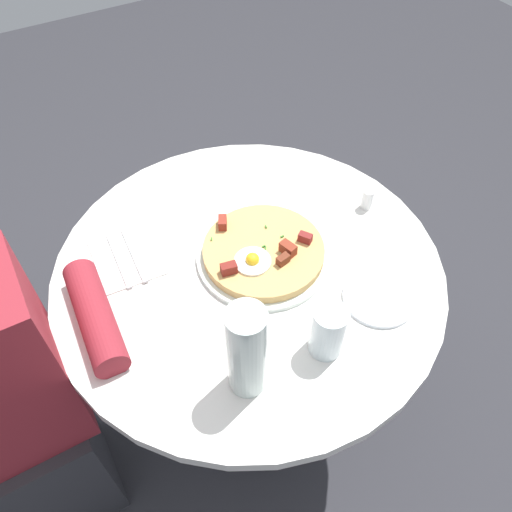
# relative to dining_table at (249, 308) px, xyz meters

# --- Properties ---
(ground_plane) EXTENTS (6.00, 6.00, 0.00)m
(ground_plane) POSITION_rel_dining_table_xyz_m (0.00, 0.00, -0.55)
(ground_plane) COLOR #2D2D33
(dining_table) EXTENTS (0.88, 0.88, 0.71)m
(dining_table) POSITION_rel_dining_table_xyz_m (0.00, 0.00, 0.00)
(dining_table) COLOR silver
(dining_table) RESTS_ON ground_plane
(pizza_plate) EXTENTS (0.31, 0.31, 0.01)m
(pizza_plate) POSITION_rel_dining_table_xyz_m (0.04, 0.01, 0.17)
(pizza_plate) COLOR silver
(pizza_plate) RESTS_ON dining_table
(breakfast_pizza) EXTENTS (0.27, 0.27, 0.05)m
(breakfast_pizza) POSITION_rel_dining_table_xyz_m (0.04, 0.00, 0.19)
(breakfast_pizza) COLOR tan
(breakfast_pizza) RESTS_ON pizza_plate
(bread_plate) EXTENTS (0.16, 0.16, 0.01)m
(bread_plate) POSITION_rel_dining_table_xyz_m (0.20, -0.22, 0.17)
(bread_plate) COLOR white
(bread_plate) RESTS_ON dining_table
(napkin) EXTENTS (0.15, 0.18, 0.00)m
(napkin) POSITION_rel_dining_table_xyz_m (-0.23, 0.16, 0.17)
(napkin) COLOR white
(napkin) RESTS_ON dining_table
(fork) EXTENTS (0.02, 0.18, 0.00)m
(fork) POSITION_rel_dining_table_xyz_m (-0.21, 0.16, 0.17)
(fork) COLOR silver
(fork) RESTS_ON napkin
(knife) EXTENTS (0.02, 0.18, 0.00)m
(knife) POSITION_rel_dining_table_xyz_m (-0.25, 0.16, 0.17)
(knife) COLOR silver
(knife) RESTS_ON napkin
(water_glass) EXTENTS (0.07, 0.07, 0.12)m
(water_glass) POSITION_rel_dining_table_xyz_m (0.03, -0.26, 0.23)
(water_glass) COLOR silver
(water_glass) RESTS_ON dining_table
(water_bottle) EXTENTS (0.07, 0.07, 0.22)m
(water_bottle) POSITION_rel_dining_table_xyz_m (-0.14, -0.24, 0.28)
(water_bottle) COLOR silver
(water_bottle) RESTS_ON dining_table
(salt_shaker) EXTENTS (0.03, 0.03, 0.05)m
(salt_shaker) POSITION_rel_dining_table_xyz_m (0.35, 0.02, 0.19)
(salt_shaker) COLOR white
(salt_shaker) RESTS_ON dining_table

